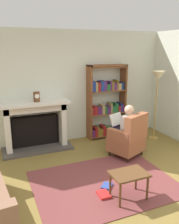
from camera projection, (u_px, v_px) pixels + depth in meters
ground at (112, 192)px, 3.87m from camera, size 14.00×14.00×0.00m
back_wall at (64, 87)px, 5.80m from camera, size 5.60×0.10×2.70m
area_rug at (104, 183)px, 4.14m from camera, size 2.40×1.80×0.01m
fireplace at (35, 124)px, 5.48m from camera, size 1.56×0.64×1.13m
mantel_clock at (37, 97)px, 5.24m from camera, size 0.14×0.14×0.22m
bookshelf at (107, 104)px, 6.12m from camera, size 1.00×0.32×1.88m
armchair_reading at (129, 138)px, 5.07m from camera, size 0.83×0.82×0.97m
seated_reader at (125, 128)px, 5.09m from camera, size 0.50×0.59×1.14m
side_table at (129, 177)px, 3.63m from camera, size 0.56×0.39×0.44m
scattered_books at (105, 191)px, 3.86m from camera, size 0.38×0.45×0.04m
floor_lamp at (158, 82)px, 5.81m from camera, size 0.32×0.32×1.74m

